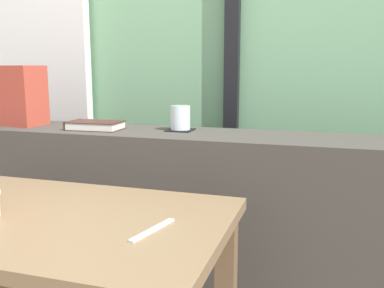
% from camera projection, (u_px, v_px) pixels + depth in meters
% --- Properties ---
extents(outdoor_backdrop, '(4.80, 0.08, 2.80)m').
position_uv_depth(outdoor_backdrop, '(207.00, 9.00, 2.14)').
color(outdoor_backdrop, '#7AAD7F').
rests_on(outdoor_backdrop, ground).
extents(curtain_left_panel, '(0.56, 0.06, 2.50)m').
position_uv_depth(curtain_left_panel, '(42.00, 42.00, 2.34)').
color(curtain_left_panel, white).
rests_on(curtain_left_panel, ground).
extents(window_divider_post, '(0.07, 0.05, 2.60)m').
position_uv_depth(window_divider_post, '(232.00, 27.00, 2.05)').
color(window_divider_post, black).
rests_on(window_divider_post, ground).
extents(dark_console_ledge, '(2.80, 0.34, 0.86)m').
position_uv_depth(dark_console_ledge, '(169.00, 234.00, 1.77)').
color(dark_console_ledge, '#423D38').
rests_on(dark_console_ledge, ground).
extents(breakfast_table, '(0.93, 0.62, 0.71)m').
position_uv_depth(breakfast_table, '(61.00, 261.00, 1.18)').
color(breakfast_table, brown).
rests_on(breakfast_table, ground).
extents(coaster_square, '(0.10, 0.10, 0.00)m').
position_uv_depth(coaster_square, '(180.00, 130.00, 1.72)').
color(coaster_square, black).
rests_on(coaster_square, dark_console_ledge).
extents(juice_glass, '(0.08, 0.08, 0.10)m').
position_uv_depth(juice_glass, '(180.00, 119.00, 1.71)').
color(juice_glass, white).
rests_on(juice_glass, coaster_square).
extents(closed_book, '(0.22, 0.14, 0.03)m').
position_uv_depth(closed_book, '(95.00, 125.00, 1.75)').
color(closed_book, '#47231E').
rests_on(closed_book, dark_console_ledge).
extents(throw_pillow, '(0.33, 0.17, 0.26)m').
position_uv_depth(throw_pillow, '(10.00, 95.00, 1.89)').
color(throw_pillow, '#B74233').
rests_on(throw_pillow, dark_console_ledge).
extents(fork_utensil, '(0.06, 0.17, 0.01)m').
position_uv_depth(fork_utensil, '(153.00, 230.00, 1.05)').
color(fork_utensil, silver).
rests_on(fork_utensil, breakfast_table).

